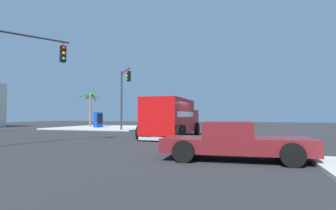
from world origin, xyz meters
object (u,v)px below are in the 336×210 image
at_px(palm_tree_far, 90,102).
at_px(vending_machine_red, 98,120).
at_px(traffic_light_secondary, 12,68).
at_px(pickup_maroon, 234,140).
at_px(delivery_truck, 172,118).
at_px(traffic_light_primary, 124,91).

bearing_deg(palm_tree_far, vending_machine_red, -128.78).
relative_size(traffic_light_secondary, pickup_maroon, 1.17).
bearing_deg(traffic_light_secondary, vending_machine_red, 18.51).
bearing_deg(pickup_maroon, vending_machine_red, 42.54).
bearing_deg(pickup_maroon, delivery_truck, 28.96).
relative_size(delivery_truck, pickup_maroon, 1.46).
bearing_deg(traffic_light_secondary, traffic_light_primary, 1.15).
bearing_deg(traffic_light_primary, vending_machine_red, 51.36).
distance_m(traffic_light_secondary, palm_tree_far, 21.65).
bearing_deg(pickup_maroon, palm_tree_far, 43.47).
distance_m(delivery_truck, vending_machine_red, 15.98).
bearing_deg(delivery_truck, traffic_light_primary, 50.80).
bearing_deg(traffic_light_secondary, palm_tree_far, 22.93).
bearing_deg(palm_tree_far, delivery_truck, -128.92).
distance_m(traffic_light_primary, pickup_maroon, 18.66).
distance_m(traffic_light_secondary, vending_machine_red, 19.21).
bearing_deg(vending_machine_red, delivery_truck, -128.94).
xyz_separation_m(delivery_truck, palm_tree_far, (11.97, 14.83, 1.96)).
distance_m(delivery_truck, pickup_maroon, 10.11).
relative_size(delivery_truck, traffic_light_primary, 1.27).
relative_size(delivery_truck, traffic_light_secondary, 1.25).
relative_size(traffic_light_secondary, palm_tree_far, 1.34).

